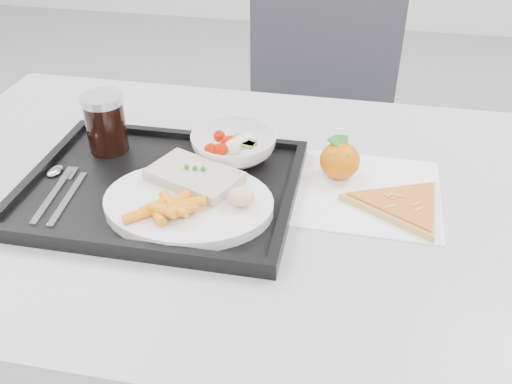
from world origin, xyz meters
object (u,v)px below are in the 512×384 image
object	(u,v)px
chair	(317,125)
cola_glass	(105,122)
table	(233,222)
pizza_slice	(402,205)
tangerine	(340,160)
salad_bowl	(234,146)
tray	(161,188)
dinner_plate	(189,203)

from	to	relation	value
chair	cola_glass	distance (m)	0.74
table	pizza_slice	size ratio (longest dim) A/B	5.49
chair	tangerine	world-z (taller)	chair
table	salad_bowl	distance (m)	0.14
pizza_slice	tray	bearing A→B (deg)	-176.12
dinner_plate	salad_bowl	xyz separation A→B (m)	(0.04, 0.16, 0.01)
tangerine	tray	bearing A→B (deg)	-160.11
chair	dinner_plate	xyz separation A→B (m)	(-0.14, -0.75, 0.24)
chair	pizza_slice	world-z (taller)	chair
chair	tray	size ratio (longest dim) A/B	2.07
dinner_plate	salad_bowl	distance (m)	0.17
tray	tangerine	distance (m)	0.31
tray	cola_glass	xyz separation A→B (m)	(-0.13, 0.10, 0.06)
table	salad_bowl	size ratio (longest dim) A/B	7.89
chair	salad_bowl	distance (m)	0.65
tray	salad_bowl	distance (m)	0.15
pizza_slice	chair	bearing A→B (deg)	106.31
salad_bowl	tray	bearing A→B (deg)	-131.94
salad_bowl	cola_glass	bearing A→B (deg)	-176.19
chair	dinner_plate	distance (m)	0.80
cola_glass	chair	bearing A→B (deg)	61.12
chair	tangerine	bearing A→B (deg)	-81.50
chair	tray	xyz separation A→B (m)	(-0.20, -0.70, 0.22)
chair	tray	world-z (taller)	chair
table	tangerine	xyz separation A→B (m)	(0.17, 0.08, 0.10)
chair	dinner_plate	bearing A→B (deg)	-100.24
tray	dinner_plate	xyz separation A→B (m)	(0.06, -0.05, 0.02)
salad_bowl	tangerine	world-z (taller)	tangerine
pizza_slice	salad_bowl	bearing A→B (deg)	164.09
cola_glass	pizza_slice	bearing A→B (deg)	-7.44
chair	cola_glass	xyz separation A→B (m)	(-0.33, -0.60, 0.28)
chair	table	bearing A→B (deg)	-97.29
dinner_plate	tangerine	xyz separation A→B (m)	(0.22, 0.16, 0.01)
dinner_plate	table	bearing A→B (deg)	58.43
dinner_plate	salad_bowl	size ratio (longest dim) A/B	1.78
table	tangerine	distance (m)	0.22
chair	cola_glass	world-z (taller)	chair
table	cola_glass	bearing A→B (deg)	164.67
chair	pizza_slice	xyz separation A→B (m)	(0.20, -0.67, 0.22)
salad_bowl	cola_glass	world-z (taller)	cola_glass
table	salad_bowl	bearing A→B (deg)	99.91
table	chair	bearing A→B (deg)	82.71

